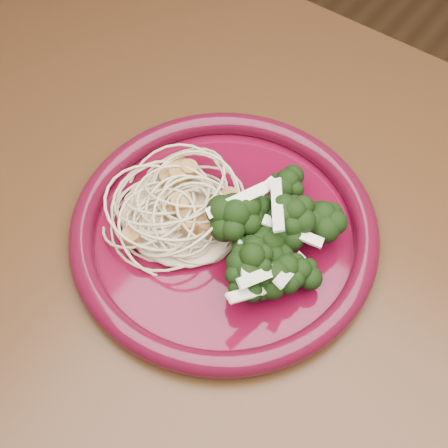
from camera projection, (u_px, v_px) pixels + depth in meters
name	position (u px, v px, depth m)	size (l,w,h in m)	color
dining_table	(131.00, 287.00, 0.66)	(1.20, 0.80, 0.75)	#472814
dinner_plate	(224.00, 230.00, 0.57)	(0.36, 0.36, 0.02)	#4F0619
spaghetti_pile	(179.00, 213.00, 0.57)	(0.12, 0.10, 0.03)	beige
scallop_cluster	(177.00, 193.00, 0.54)	(0.11, 0.11, 0.04)	#AF7F41
broccoli_pile	(281.00, 231.00, 0.54)	(0.09, 0.14, 0.05)	black
onion_garnish	(284.00, 211.00, 0.52)	(0.06, 0.09, 0.05)	#E9E9C6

